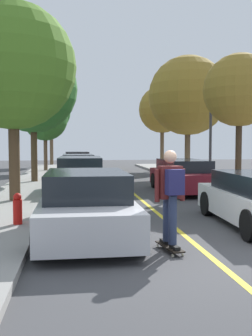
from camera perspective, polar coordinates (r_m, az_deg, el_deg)
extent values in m
plane|color=#424244|center=(6.98, 12.31, -12.62)|extent=(80.00, 80.00, 0.00)
cube|color=gold|center=(10.72, 4.94, -6.84)|extent=(0.12, 39.20, 0.01)
cube|color=#B7B7BC|center=(8.24, -5.80, -6.48)|extent=(1.85, 4.36, 0.64)
cube|color=black|center=(8.19, -5.83, -2.38)|extent=(1.63, 2.54, 0.54)
cylinder|color=black|center=(6.92, 1.91, -9.95)|extent=(0.22, 0.64, 0.64)
cylinder|color=black|center=(6.85, -12.67, -10.17)|extent=(0.22, 0.64, 0.64)
cylinder|color=black|center=(9.78, -1.03, -5.94)|extent=(0.22, 0.64, 0.64)
cylinder|color=black|center=(9.74, -11.19, -6.06)|extent=(0.22, 0.64, 0.64)
cube|color=#196066|center=(15.31, -6.68, -1.68)|extent=(1.95, 4.59, 0.73)
cube|color=black|center=(15.50, -6.69, 0.67)|extent=(1.69, 2.97, 0.51)
cylinder|color=black|center=(13.79, -3.14, -3.17)|extent=(0.24, 0.65, 0.64)
cylinder|color=black|center=(13.80, -10.29, -3.22)|extent=(0.24, 0.65, 0.64)
cylinder|color=black|center=(16.92, -3.73, -1.93)|extent=(0.24, 0.65, 0.64)
cylinder|color=black|center=(16.93, -9.55, -1.97)|extent=(0.24, 0.65, 0.64)
cube|color=maroon|center=(21.45, -6.97, -0.21)|extent=(1.90, 4.36, 0.71)
cube|color=black|center=(21.62, -6.99, 1.37)|extent=(1.66, 2.87, 0.46)
cylinder|color=black|center=(20.04, -4.39, -1.08)|extent=(0.23, 0.64, 0.64)
cylinder|color=black|center=(20.00, -9.35, -1.12)|extent=(0.23, 0.64, 0.64)
cylinder|color=black|center=(22.96, -4.88, -0.49)|extent=(0.23, 0.64, 0.64)
cylinder|color=black|center=(22.93, -9.21, -0.53)|extent=(0.23, 0.64, 0.64)
cube|color=maroon|center=(27.45, -7.13, 0.53)|extent=(1.90, 4.27, 0.64)
cube|color=black|center=(27.57, -7.15, 1.79)|extent=(1.64, 2.54, 0.56)
cylinder|color=black|center=(26.10, -5.18, -0.01)|extent=(0.24, 0.65, 0.64)
cylinder|color=black|center=(26.03, -8.83, -0.04)|extent=(0.24, 0.65, 0.64)
cylinder|color=black|center=(28.90, -5.59, 0.33)|extent=(0.24, 0.65, 0.64)
cylinder|color=black|center=(28.84, -8.88, 0.30)|extent=(0.24, 0.65, 0.64)
cylinder|color=black|center=(10.84, 11.74, -5.09)|extent=(0.25, 0.65, 0.64)
cylinder|color=black|center=(8.21, 17.63, -7.95)|extent=(0.25, 0.65, 0.64)
cube|color=maroon|center=(15.89, 8.31, -1.62)|extent=(1.79, 4.69, 0.67)
cube|color=black|center=(15.86, 8.32, 0.40)|extent=(1.57, 2.98, 0.45)
cylinder|color=black|center=(17.29, 4.16, -1.81)|extent=(0.22, 0.64, 0.64)
cylinder|color=black|center=(17.71, 9.35, -1.73)|extent=(0.22, 0.64, 0.64)
cylinder|color=black|center=(14.12, 6.99, -3.04)|extent=(0.22, 0.64, 0.64)
cylinder|color=black|center=(14.63, 13.21, -2.88)|extent=(0.22, 0.64, 0.64)
cylinder|color=#4C3823|center=(12.89, -15.95, 2.33)|extent=(0.34, 0.34, 3.10)
sphere|color=#4C7A23|center=(13.12, -16.16, 14.05)|extent=(3.96, 3.96, 3.96)
cylinder|color=#4C3823|center=(19.21, -13.22, 2.51)|extent=(0.30, 0.30, 2.95)
sphere|color=#2D6B28|center=(19.39, -13.35, 11.19)|extent=(4.17, 4.17, 4.17)
cylinder|color=brown|center=(26.98, -11.63, 2.56)|extent=(0.25, 0.25, 2.72)
sphere|color=#2D6B28|center=(27.03, -11.68, 7.11)|extent=(3.01, 3.01, 3.01)
cylinder|color=brown|center=(34.43, -10.78, 3.37)|extent=(0.30, 0.30, 3.44)
sphere|color=#2D6B28|center=(34.54, -10.84, 8.02)|extent=(3.32, 3.32, 3.32)
cylinder|color=#3D2D1E|center=(16.11, 16.05, 2.66)|extent=(0.24, 0.24, 3.16)
sphere|color=olive|center=(16.25, 16.19, 10.84)|extent=(2.85, 2.85, 2.85)
cylinder|color=brown|center=(22.69, 8.93, 2.85)|extent=(0.32, 0.32, 3.06)
sphere|color=olive|center=(22.85, 9.00, 10.37)|extent=(4.48, 4.48, 4.48)
cylinder|color=brown|center=(28.95, 5.27, 3.11)|extent=(0.28, 0.28, 3.15)
sphere|color=olive|center=(29.05, 5.30, 8.50)|extent=(3.44, 3.44, 3.44)
cylinder|color=#B2140F|center=(9.11, -15.49, -6.18)|extent=(0.20, 0.20, 0.55)
sphere|color=#B2140F|center=(9.06, -15.52, -4.09)|extent=(0.18, 0.18, 0.18)
cylinder|color=#38383D|center=(18.04, 12.19, 4.94)|extent=(0.12, 0.12, 4.51)
cube|color=#EAE5C6|center=(18.25, 12.29, 12.42)|extent=(0.36, 0.24, 0.20)
cube|color=black|center=(7.21, 6.35, -11.28)|extent=(0.36, 0.87, 0.02)
cylinder|color=beige|center=(7.49, 4.59, -11.21)|extent=(0.03, 0.06, 0.06)
cylinder|color=beige|center=(7.56, 5.95, -11.07)|extent=(0.03, 0.06, 0.06)
cylinder|color=beige|center=(6.89, 6.79, -12.54)|extent=(0.03, 0.06, 0.06)
cylinder|color=beige|center=(6.96, 8.25, -12.37)|extent=(0.03, 0.06, 0.06)
cube|color=#99999E|center=(7.51, 5.28, -10.85)|extent=(0.11, 0.06, 0.02)
cube|color=#99999E|center=(6.91, 7.53, -12.14)|extent=(0.11, 0.06, 0.02)
cube|color=black|center=(7.39, 5.65, -10.56)|extent=(0.14, 0.27, 0.06)
cube|color=black|center=(7.00, 7.11, -11.37)|extent=(0.14, 0.27, 0.06)
cylinder|color=#283351|center=(7.20, 5.99, -7.20)|extent=(0.17, 0.17, 0.86)
cylinder|color=#283351|center=(6.99, 6.79, -7.54)|extent=(0.17, 0.17, 0.86)
cube|color=#511919|center=(7.00, 6.42, -2.07)|extent=(0.43, 0.29, 0.58)
sphere|color=tan|center=(6.97, 6.44, 1.65)|extent=(0.23, 0.23, 0.23)
cylinder|color=#511919|center=(6.91, 4.56, -2.56)|extent=(0.10, 0.10, 0.58)
cylinder|color=#511919|center=(7.11, 8.22, -2.41)|extent=(0.10, 0.10, 0.58)
cube|color=#1E1E4C|center=(6.82, 7.11, -2.05)|extent=(0.33, 0.23, 0.44)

